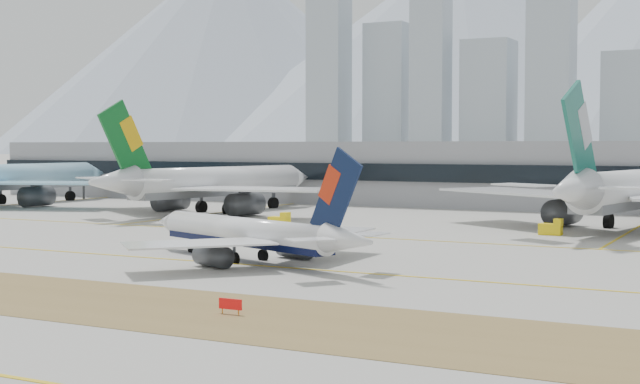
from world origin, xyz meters
The scene contains 10 objects.
ground centered at (0.00, 0.00, 0.00)m, with size 3000.00×3000.00×0.00m, color #A7A59C.
taxiing_airliner centered at (1.46, -2.71, 3.40)m, with size 40.16×33.94×14.10m.
widebody_korean centered at (-104.26, 59.36, 6.13)m, with size 64.69×63.27×23.07m.
widebody_eva centered at (-46.87, 59.64, 6.09)m, with size 63.15×62.64×22.92m.
widebody_cathay centered at (35.97, 61.59, 6.35)m, with size 65.96×65.34×23.88m.
terminal centered at (0.00, 114.84, 7.50)m, with size 280.00×43.10×15.00m.
hold_sign_right centered at (17.30, -32.00, 0.88)m, with size 2.20×0.15×1.35m.
gse_b centered at (-18.53, 39.02, 1.05)m, with size 3.55×2.00×2.60m.
gse_c centered at (26.19, 46.89, 1.05)m, with size 3.55×2.00×2.60m.
city_skyline centered at (-106.76, 453.42, 49.80)m, with size 342.00×49.80×140.00m.
Camera 1 is at (57.50, -93.93, 14.09)m, focal length 50.00 mm.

